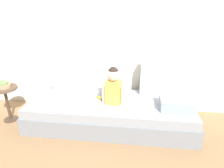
# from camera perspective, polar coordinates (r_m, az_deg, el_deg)

# --- Properties ---
(ground_plane) EXTENTS (12.00, 12.00, 0.00)m
(ground_plane) POSITION_cam_1_polar(r_m,az_deg,el_deg) (2.91, -0.49, -11.17)
(ground_plane) COLOR #93704C
(back_wall) EXTENTS (5.46, 0.10, 2.52)m
(back_wall) POSITION_cam_1_polar(r_m,az_deg,el_deg) (2.99, 0.87, 15.77)
(back_wall) COLOR silver
(back_wall) RESTS_ON ground
(couch) EXTENTS (2.26, 0.85, 0.36)m
(couch) POSITION_cam_1_polar(r_m,az_deg,el_deg) (2.81, -0.50, -8.15)
(couch) COLOR gray
(couch) RESTS_ON ground
(throw_pillow_left) EXTENTS (0.58, 0.16, 0.57)m
(throw_pillow_left) POSITION_cam_1_polar(r_m,az_deg,el_deg) (3.04, -11.41, 3.48)
(throw_pillow_left) COLOR #B2BCC6
(throw_pillow_left) RESTS_ON couch
(throw_pillow_right) EXTENTS (0.45, 0.16, 0.48)m
(throw_pillow_right) POSITION_cam_1_polar(r_m,az_deg,el_deg) (2.92, 12.48, 1.70)
(throw_pillow_right) COLOR #B2BCC6
(throw_pillow_right) RESTS_ON couch
(toddler) EXTENTS (0.30, 0.17, 0.50)m
(toddler) POSITION_cam_1_polar(r_m,az_deg,el_deg) (2.55, 0.39, -0.28)
(toddler) COLOR gold
(toddler) RESTS_ON couch
(banana) EXTENTS (0.17, 0.12, 0.04)m
(banana) POSITION_cam_1_polar(r_m,az_deg,el_deg) (2.76, -3.18, -3.99)
(banana) COLOR yellow
(banana) RESTS_ON couch
(folded_blanket) EXTENTS (0.40, 0.28, 0.13)m
(folded_blanket) POSITION_cam_1_polar(r_m,az_deg,el_deg) (2.63, 17.86, -5.45)
(folded_blanket) COLOR #8E9EB2
(folded_blanket) RESTS_ON couch
(side_table) EXTENTS (0.34, 0.34, 0.52)m
(side_table) POSITION_cam_1_polar(r_m,az_deg,el_deg) (3.17, -28.04, -2.95)
(side_table) COLOR brown
(side_table) RESTS_ON ground
(fruit_bowl) EXTENTS (0.19, 0.19, 0.10)m
(fruit_bowl) POSITION_cam_1_polar(r_m,az_deg,el_deg) (3.11, -28.60, -0.15)
(fruit_bowl) COLOR tan
(fruit_bowl) RESTS_ON side_table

